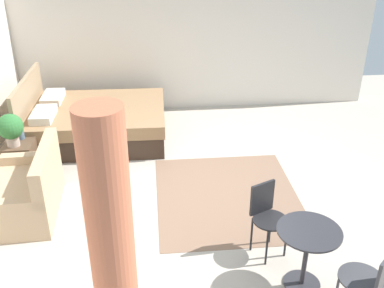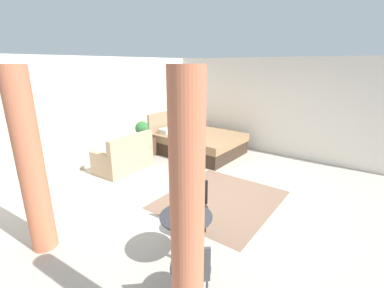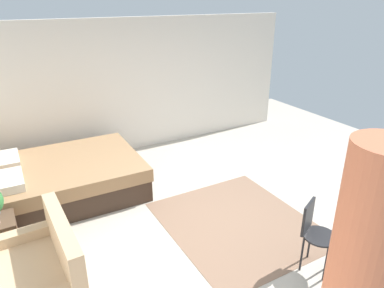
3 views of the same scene
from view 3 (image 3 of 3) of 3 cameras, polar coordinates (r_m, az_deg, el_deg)
The scene contains 7 objects.
ground_plane at distance 5.19m, azimuth 4.93°, elevation -11.80°, with size 9.04×9.69×0.02m, color #B2A899.
wall_right at distance 7.16m, azimuth -8.51°, elevation 9.32°, with size 0.12×6.69×2.58m, color silver.
area_rug at distance 5.10m, azimuth 7.36°, elevation -12.48°, with size 2.15×1.89×0.01m, color #7F604C.
bed at distance 5.90m, azimuth -20.00°, elevation -5.15°, with size 1.77×2.25×1.09m.
couch at distance 4.12m, azimuth -23.13°, elevation -19.20°, with size 1.26×0.80×0.89m.
balcony_table at distance 4.25m, azimuth 27.46°, elevation -15.45°, with size 0.63×0.63×0.69m.
cafe_chair_near_couch at distance 4.30m, azimuth 19.11°, elevation -12.91°, with size 0.51×0.51×0.83m.
Camera 3 is at (-3.49, 2.47, 2.94)m, focal length 33.02 mm.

